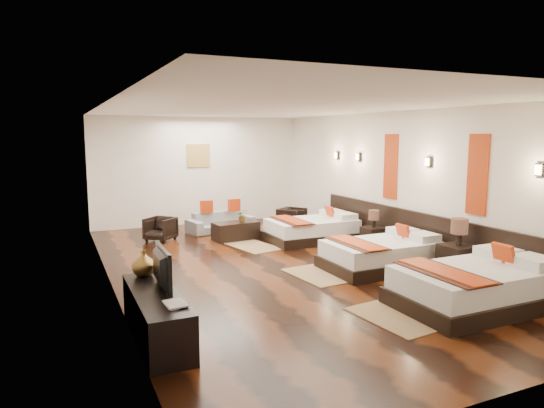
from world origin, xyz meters
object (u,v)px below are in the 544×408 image
bed_far (313,229)px  armchair_right (292,219)px  armchair_left (160,229)px  bed_mid (382,254)px  figurine (144,263)px  table_plant (242,216)px  bed_near (476,286)px  sofa (221,222)px  nightstand_b (373,235)px  book (165,306)px  nightstand_a (458,258)px  tv_console (157,316)px  coffee_table (236,231)px  tv (156,268)px

bed_far → armchair_right: size_ratio=3.27×
armchair_left → bed_mid: bearing=-4.9°
figurine → table_plant: size_ratio=1.18×
bed_near → bed_far: 4.56m
sofa → nightstand_b: bearing=-65.1°
book → armchair_left: size_ratio=0.50×
bed_far → armchair_left: bed_far is taller
sofa → armchair_left: armchair_left is taller
nightstand_a → tv_console: 4.96m
sofa → nightstand_a: bearing=-78.7°
bed_near → coffee_table: size_ratio=2.18×
bed_mid → armchair_right: (0.16, 3.84, 0.01)m
nightstand_a → figurine: bearing=175.4°
bed_near → coffee_table: 5.58m
sofa → armchair_right: bearing=-28.4°
armchair_right → table_plant: (-1.54, -0.58, 0.27)m
bed_far → nightstand_b: size_ratio=2.42×
bed_far → armchair_right: (0.16, 1.35, 0.02)m
tv → book: (-0.05, -0.70, -0.23)m
nightstand_a → table_plant: nightstand_a is taller
bed_mid → nightstand_b: (0.75, 1.29, 0.02)m
nightstand_a → nightstand_b: size_ratio=1.23×
figurine → nightstand_a: bearing=-4.6°
bed_far → figurine: size_ratio=5.94×
nightstand_b → armchair_left: nightstand_b is taller
nightstand_a → armchair_left: nightstand_a is taller
book → table_plant: 5.84m
bed_mid → bed_far: (-0.00, 2.49, -0.00)m
bed_mid → coffee_table: bearing=114.8°
tv_console → armchair_left: tv_console is taller
nightstand_a → coffee_table: nightstand_a is taller
sofa → armchair_right: (1.69, -0.51, 0.03)m
bed_near → table_plant: bed_near is taller
bed_near → bed_mid: bearing=90.1°
nightstand_a → tv: size_ratio=1.20×
nightstand_a → bed_far: bearing=102.1°
figurine → armchair_right: size_ratio=0.55×
bed_mid → figurine: (-4.20, -0.60, 0.45)m
bed_far → table_plant: bearing=150.6°
armchair_right → bed_mid: bearing=-127.2°
tv_console → figurine: bearing=90.0°
tv → armchair_left: (1.06, 5.04, -0.52)m
bed_far → figurine: figurine is taller
armchair_left → tv: bearing=-55.3°
tv → sofa: 6.12m
bed_mid → tv: tv is taller
nightstand_a → table_plant: 4.76m
tv → sofa: bearing=-23.6°
tv → sofa: tv is taller
nightstand_a → tv: (-4.90, -0.16, 0.44)m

